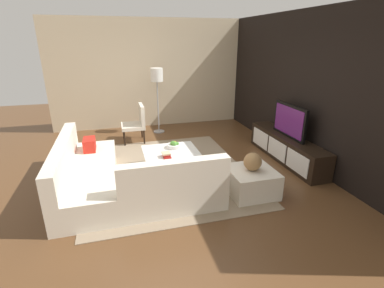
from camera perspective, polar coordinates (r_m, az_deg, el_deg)
ground_plane at (r=5.15m, az=-4.98°, el=-5.99°), size 14.00×14.00×0.00m
feature_wall_back at (r=5.81m, az=22.19°, el=10.16°), size 6.40×0.12×2.80m
side_wall_left at (r=7.87m, az=-8.29°, el=13.71°), size 0.12×5.20×2.80m
area_rug at (r=5.24m, az=-5.19°, el=-5.47°), size 3.35×2.80×0.01m
media_console at (r=5.92m, az=18.38°, el=-0.80°), size 2.17×0.43×0.50m
television at (r=5.75m, az=19.00°, el=4.45°), size 0.99×0.06×0.63m
sectional_couch at (r=4.51m, az=-14.94°, el=-6.74°), size 2.36×2.34×0.81m
coffee_table at (r=5.17m, az=-4.17°, el=-3.39°), size 0.93×0.98×0.38m
accent_chair_near at (r=6.73m, az=-11.02°, el=4.53°), size 0.58×0.52×0.87m
floor_lamp at (r=7.18m, az=-7.07°, el=12.77°), size 0.30×0.30×1.62m
ottoman at (r=4.53m, az=11.77°, el=-7.42°), size 0.70×0.70×0.40m
fruit_bowl at (r=5.26m, az=-3.58°, el=-0.22°), size 0.28×0.28×0.14m
decorative_ball at (r=4.39m, az=12.08°, el=-3.50°), size 0.28×0.28×0.28m
book_stack at (r=4.87m, az=-5.14°, el=-2.19°), size 0.22×0.14×0.08m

